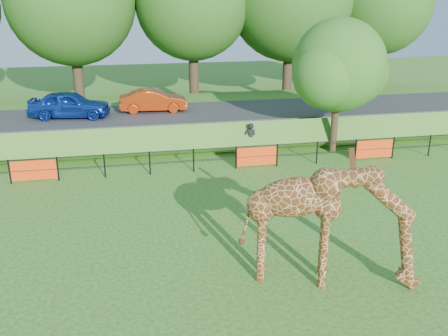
# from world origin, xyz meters

# --- Properties ---
(ground) EXTENTS (90.00, 90.00, 0.00)m
(ground) POSITION_xyz_m (0.00, 0.00, 0.00)
(ground) COLOR #266118
(ground) RESTS_ON ground
(giraffe) EXTENTS (5.04, 2.62, 3.59)m
(giraffe) POSITION_xyz_m (2.47, -1.94, 1.80)
(giraffe) COLOR #572D12
(giraffe) RESTS_ON ground
(perimeter_fence) EXTENTS (28.07, 0.10, 1.10)m
(perimeter_fence) POSITION_xyz_m (0.00, 8.00, 0.55)
(perimeter_fence) COLOR black
(perimeter_fence) RESTS_ON ground
(embankment) EXTENTS (40.00, 9.00, 1.30)m
(embankment) POSITION_xyz_m (0.00, 15.50, 0.65)
(embankment) COLOR #266118
(embankment) RESTS_ON ground
(road) EXTENTS (40.00, 5.00, 0.12)m
(road) POSITION_xyz_m (0.00, 14.00, 1.36)
(road) COLOR #2C2C2F
(road) RESTS_ON embankment
(car_blue) EXTENTS (4.46, 2.32, 1.45)m
(car_blue) POSITION_xyz_m (-5.87, 13.92, 2.14)
(car_blue) COLOR #153BAC
(car_blue) RESTS_ON road
(car_red) EXTENTS (3.85, 1.50, 1.25)m
(car_red) POSITION_xyz_m (-1.35, 14.56, 2.04)
(car_red) COLOR #C0350D
(car_red) RESTS_ON road
(visitor) EXTENTS (0.62, 0.43, 1.64)m
(visitor) POSITION_xyz_m (3.20, 10.06, 0.82)
(visitor) COLOR black
(visitor) RESTS_ON ground
(tree_east) EXTENTS (5.40, 4.71, 6.76)m
(tree_east) POSITION_xyz_m (7.60, 9.63, 4.28)
(tree_east) COLOR black
(tree_east) RESTS_ON ground
(bg_tree_line) EXTENTS (37.30, 8.80, 11.82)m
(bg_tree_line) POSITION_xyz_m (1.89, 22.00, 7.19)
(bg_tree_line) COLOR black
(bg_tree_line) RESTS_ON ground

